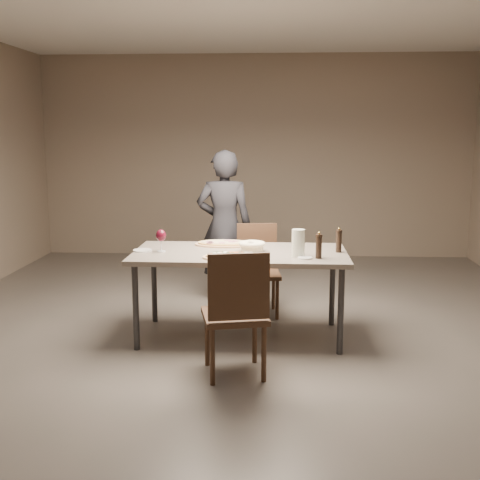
# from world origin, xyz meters

# --- Properties ---
(room) EXTENTS (7.00, 7.00, 7.00)m
(room) POSITION_xyz_m (0.00, 0.00, 1.40)
(room) COLOR #5E5751
(room) RESTS_ON ground
(dining_table) EXTENTS (1.80, 0.90, 0.75)m
(dining_table) POSITION_xyz_m (0.00, 0.00, 0.69)
(dining_table) COLOR slate
(dining_table) RESTS_ON ground
(zucchini_pizza) EXTENTS (0.51, 0.28, 0.05)m
(zucchini_pizza) POSITION_xyz_m (-0.03, -0.28, 0.77)
(zucchini_pizza) COLOR tan
(zucchini_pizza) RESTS_ON dining_table
(ham_pizza) EXTENTS (0.53, 0.29, 0.04)m
(ham_pizza) POSITION_xyz_m (-0.16, 0.28, 0.77)
(ham_pizza) COLOR tan
(ham_pizza) RESTS_ON dining_table
(bread_basket) EXTENTS (0.22, 0.22, 0.08)m
(bread_basket) POSITION_xyz_m (0.10, 0.03, 0.80)
(bread_basket) COLOR beige
(bread_basket) RESTS_ON dining_table
(oil_dish) EXTENTS (0.12, 0.12, 0.01)m
(oil_dish) POSITION_xyz_m (0.54, -0.26, 0.76)
(oil_dish) COLOR white
(oil_dish) RESTS_ON dining_table
(pepper_mill_left) EXTENTS (0.05, 0.05, 0.21)m
(pepper_mill_left) POSITION_xyz_m (0.83, 0.03, 0.85)
(pepper_mill_left) COLOR black
(pepper_mill_left) RESTS_ON dining_table
(pepper_mill_right) EXTENTS (0.06, 0.06, 0.22)m
(pepper_mill_right) POSITION_xyz_m (0.65, -0.23, 0.85)
(pepper_mill_right) COLOR black
(pepper_mill_right) RESTS_ON dining_table
(carafe) EXTENTS (0.11, 0.11, 0.22)m
(carafe) POSITION_xyz_m (0.48, -0.17, 0.86)
(carafe) COLOR silver
(carafe) RESTS_ON dining_table
(wine_glass) EXTENTS (0.09, 0.09, 0.19)m
(wine_glass) POSITION_xyz_m (-0.67, -0.04, 0.88)
(wine_glass) COLOR silver
(wine_glass) RESTS_ON dining_table
(side_plate) EXTENTS (0.16, 0.16, 0.01)m
(side_plate) POSITION_xyz_m (-0.83, -0.02, 0.76)
(side_plate) COLOR white
(side_plate) RESTS_ON dining_table
(chair_near) EXTENTS (0.53, 0.53, 0.94)m
(chair_near) POSITION_xyz_m (0.03, -0.90, 0.53)
(chair_near) COLOR #3E281A
(chair_near) RESTS_ON ground
(chair_far) EXTENTS (0.45, 0.45, 0.86)m
(chair_far) POSITION_xyz_m (0.13, 0.73, 0.48)
(chair_far) COLOR #3E281A
(chair_far) RESTS_ON ground
(diner) EXTENTS (0.57, 0.38, 1.57)m
(diner) POSITION_xyz_m (-0.23, 1.13, 0.79)
(diner) COLOR black
(diner) RESTS_ON ground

